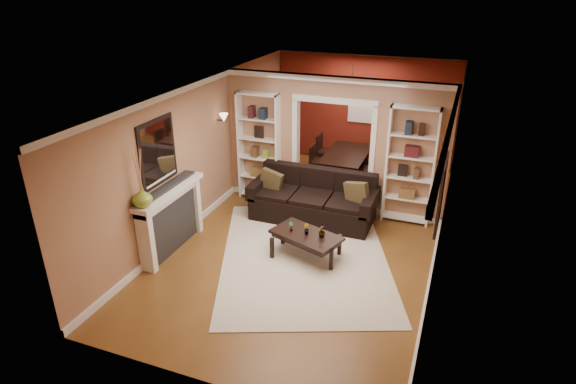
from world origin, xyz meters
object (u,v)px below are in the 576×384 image
at_px(coffee_table, 306,245).
at_px(bookshelf_left, 259,147).
at_px(sofa, 313,197).
at_px(dining_table, 347,166).
at_px(fireplace, 172,220).
at_px(bookshelf_right, 410,166).

bearing_deg(coffee_table, bookshelf_left, 150.71).
distance_m(sofa, dining_table, 2.36).
xyz_separation_m(fireplace, dining_table, (2.02, 4.30, -0.28)).
xyz_separation_m(coffee_table, dining_table, (-0.22, 3.72, 0.08)).
bearing_deg(coffee_table, sofa, 122.92).
bearing_deg(sofa, bookshelf_right, 18.61).
height_order(bookshelf_right, fireplace, bookshelf_right).
relative_size(coffee_table, dining_table, 0.68).
distance_m(fireplace, dining_table, 4.76).
relative_size(coffee_table, bookshelf_right, 0.51).
bearing_deg(fireplace, dining_table, 64.87).
bearing_deg(bookshelf_left, coffee_table, -48.77).
distance_m(sofa, coffee_table, 1.43).
xyz_separation_m(sofa, fireplace, (-1.92, -1.95, 0.10)).
distance_m(coffee_table, bookshelf_right, 2.57).
bearing_deg(fireplace, coffee_table, 14.65).
relative_size(bookshelf_right, fireplace, 1.35).
bearing_deg(fireplace, sofa, 45.48).
height_order(coffee_table, bookshelf_right, bookshelf_right).
bearing_deg(coffee_table, dining_table, 112.94).
height_order(bookshelf_right, dining_table, bookshelf_right).
xyz_separation_m(coffee_table, bookshelf_right, (1.40, 1.94, 0.93)).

